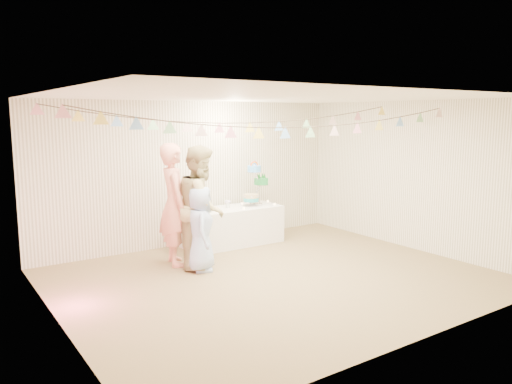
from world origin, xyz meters
TOP-DOWN VIEW (x-y plane):
  - floor at (0.00, 0.00)m, footprint 6.00×6.00m
  - ceiling at (0.00, 0.00)m, footprint 6.00×6.00m
  - back_wall at (0.00, 2.50)m, footprint 6.00×6.00m
  - front_wall at (0.00, -2.50)m, footprint 6.00×6.00m
  - left_wall at (-3.00, 0.00)m, footprint 5.00×5.00m
  - right_wall at (3.00, 0.00)m, footprint 5.00×5.00m
  - table at (0.50, 1.99)m, footprint 1.82×0.73m
  - cake_stand at (1.05, 2.04)m, footprint 0.69×0.40m
  - cake_bottom at (0.90, 1.98)m, footprint 0.31×0.31m
  - cake_middle at (1.23, 2.13)m, footprint 0.27×0.27m
  - cake_top_tier at (0.99, 2.01)m, footprint 0.25×0.25m
  - platter at (-0.12, 1.94)m, footprint 0.34×0.34m
  - posy at (0.42, 2.04)m, footprint 0.12×0.12m
  - person_adult_a at (-0.90, 1.46)m, footprint 0.60×0.78m
  - person_adult_b at (-0.59, 1.14)m, footprint 1.12×1.17m
  - person_child at (-0.73, 0.93)m, footprint 0.64×0.75m
  - bunting_back at (0.00, 1.10)m, footprint 5.60×1.10m
  - bunting_front at (0.00, -0.20)m, footprint 5.60×0.90m
  - tealight_0 at (-0.30, 1.84)m, footprint 0.04×0.04m
  - tealight_1 at (0.15, 2.17)m, footprint 0.04×0.04m
  - tealight_2 at (0.60, 1.77)m, footprint 0.04×0.04m
  - tealight_3 at (0.85, 2.21)m, footprint 0.04×0.04m
  - tealight_4 at (1.32, 1.81)m, footprint 0.04×0.04m
  - tealight_5 at (1.40, 2.14)m, footprint 0.04×0.04m
  - tealight_6 at (0.07, 1.83)m, footprint 0.04×0.04m

SIDE VIEW (x-z plane):
  - floor at x=0.00m, z-range 0.00..0.00m
  - table at x=0.50m, z-range 0.00..0.68m
  - person_child at x=-0.73m, z-range 0.00..1.30m
  - tealight_0 at x=-0.30m, z-range 0.68..0.71m
  - tealight_1 at x=0.15m, z-range 0.68..0.71m
  - tealight_2 at x=0.60m, z-range 0.68..0.71m
  - tealight_3 at x=0.85m, z-range 0.68..0.71m
  - tealight_4 at x=1.32m, z-range 0.68..0.71m
  - tealight_5 at x=1.40m, z-range 0.68..0.71m
  - tealight_6 at x=0.07m, z-range 0.68..0.71m
  - platter at x=-0.12m, z-range 0.75..0.77m
  - posy at x=0.42m, z-range 0.75..0.89m
  - cake_bottom at x=0.90m, z-range 0.76..0.91m
  - person_adult_b at x=-0.59m, z-range 0.00..1.90m
  - person_adult_a at x=-0.90m, z-range 0.00..1.93m
  - cake_middle at x=1.23m, z-range 1.00..1.22m
  - cake_stand at x=1.05m, z-range 0.75..1.52m
  - back_wall at x=0.00m, z-range 1.30..1.30m
  - front_wall at x=0.00m, z-range 1.30..1.30m
  - left_wall at x=-3.00m, z-range 1.30..1.30m
  - right_wall at x=3.00m, z-range 1.30..1.30m
  - cake_top_tier at x=0.99m, z-range 1.28..1.47m
  - bunting_front at x=0.00m, z-range 2.14..2.50m
  - bunting_back at x=0.00m, z-range 2.15..2.55m
  - ceiling at x=0.00m, z-range 2.60..2.60m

